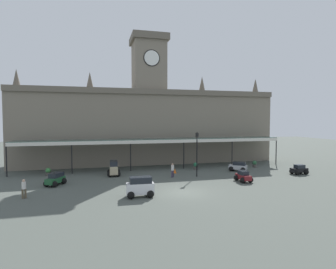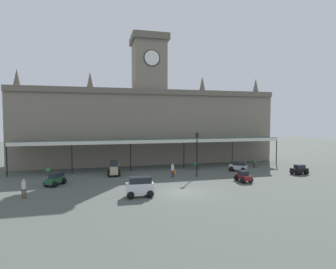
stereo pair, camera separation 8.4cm
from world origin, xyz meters
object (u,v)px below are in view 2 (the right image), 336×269
traffic_cone (175,171)px  planter_forecourt_centre (255,164)px  car_beige_van (114,169)px  victorian_lamppost (197,149)px  pedestrian_beside_cars (173,170)px  car_white_van (140,188)px  car_black_sedan (299,170)px  planter_by_canopy (48,172)px  car_maroon_sedan (243,177)px  car_silver_estate (238,167)px  planter_near_kerb (196,166)px  pedestrian_crossing_forecourt (24,188)px  car_green_estate (56,180)px

traffic_cone → planter_forecourt_centre: bearing=6.1°
car_beige_van → victorian_lamppost: 10.35m
pedestrian_beside_cars → traffic_cone: bearing=67.9°
car_white_van → pedestrian_beside_cars: (4.89, 7.15, 0.10)m
pedestrian_beside_cars → car_white_van: bearing=-124.4°
car_black_sedan → planter_by_canopy: car_black_sedan is taller
car_maroon_sedan → traffic_cone: size_ratio=3.53×
car_silver_estate → planter_forecourt_centre: bearing=29.3°
car_white_van → planter_near_kerb: size_ratio=2.53×
planter_near_kerb → car_white_van: bearing=-129.5°
car_white_van → planter_by_canopy: car_white_van is taller
car_silver_estate → pedestrian_beside_cars: (-9.38, -1.53, 0.34)m
car_beige_van → car_black_sedan: bearing=-12.4°
car_beige_van → planter_forecourt_centre: bearing=2.3°
pedestrian_beside_cars → planter_forecourt_centre: bearing=15.4°
pedestrian_crossing_forecourt → victorian_lamppost: bearing=15.5°
car_black_sedan → car_green_estate: 28.53m
car_black_sedan → car_beige_van: car_beige_van is taller
car_silver_estate → victorian_lamppost: size_ratio=0.45×
car_silver_estate → pedestrian_beside_cars: 9.51m
car_black_sedan → planter_by_canopy: size_ratio=2.15×
car_green_estate → traffic_cone: bearing=12.6°
car_beige_van → victorian_lamppost: size_ratio=0.46×
pedestrian_crossing_forecourt → traffic_cone: size_ratio=2.85×
car_white_van → pedestrian_crossing_forecourt: size_ratio=1.45×
pedestrian_crossing_forecourt → planter_forecourt_centre: (27.76, 8.76, -0.42)m
pedestrian_beside_cars → planter_by_canopy: 15.03m
car_beige_van → car_maroon_sedan: size_ratio=1.18×
car_beige_van → victorian_lamppost: (9.57, -3.07, 2.48)m
car_white_van → car_beige_van: bearing=99.9°
car_green_estate → traffic_cone: (13.69, 3.06, -0.27)m
car_green_estate → car_silver_estate: bearing=5.9°
car_black_sedan → pedestrian_crossing_forecourt: bearing=-174.3°
car_beige_van → car_white_van: bearing=-80.1°
car_black_sedan → planter_forecourt_centre: 6.30m
car_silver_estate → planter_forecourt_centre: (3.72, 2.09, -0.07)m
car_maroon_sedan → pedestrian_crossing_forecourt: size_ratio=1.24×
car_maroon_sedan → car_white_van: bearing=-165.4°
pedestrian_beside_cars → planter_near_kerb: pedestrian_beside_cars is taller
car_green_estate → traffic_cone: size_ratio=4.14×
car_green_estate → victorian_lamppost: bearing=1.8°
planter_by_canopy → traffic_cone: bearing=-8.3°
pedestrian_crossing_forecourt → traffic_cone: pedestrian_crossing_forecourt is taller
car_beige_van → planter_near_kerb: (11.00, 1.28, -0.32)m
car_white_van → victorian_lamppost: victorian_lamppost is taller
pedestrian_crossing_forecourt → car_green_estate: bearing=66.5°
car_black_sedan → planter_near_kerb: bearing=151.5°
traffic_cone → planter_by_canopy: planter_by_canopy is taller
car_silver_estate → planter_by_canopy: size_ratio=2.48×
car_beige_van → planter_forecourt_centre: (19.73, 0.80, -0.32)m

